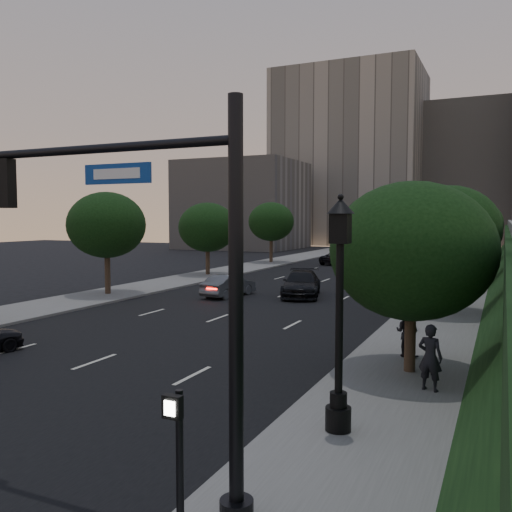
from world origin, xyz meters
The scene contains 24 objects.
road_surface centered at (0.00, 30.00, 0.01)m, with size 16.00×140.00×0.02m, color black.
sidewalk_right centered at (10.25, 30.00, 0.07)m, with size 4.50×140.00×0.15m, color slate.
sidewalk_left centered at (-10.25, 30.00, 0.07)m, with size 4.50×140.00×0.15m, color slate.
office_block_left centered at (-14.00, 92.00, 16.00)m, with size 26.00×20.00×32.00m, color gray.
office_block_mid centered at (6.00, 102.00, 13.00)m, with size 22.00×18.00×26.00m, color #9E9991.
office_block_filler centered at (-26.00, 70.00, 7.00)m, with size 18.00×16.00×14.00m, color #9E9991.
tree_right_a centered at (10.30, 8.00, 4.02)m, with size 5.20×5.20×6.24m.
tree_right_b centered at (10.30, 20.00, 4.52)m, with size 5.20×5.20×6.74m.
tree_right_c centered at (10.30, 33.00, 4.02)m, with size 5.20×5.20×6.24m.
tree_right_d centered at (10.30, 47.00, 4.52)m, with size 5.20×5.20×6.74m.
tree_right_e centered at (10.30, 62.00, 4.02)m, with size 5.20×5.20×6.24m.
tree_left_b centered at (-10.30, 18.00, 4.58)m, with size 5.00×5.00×6.71m.
tree_left_c centered at (-10.30, 31.00, 4.21)m, with size 5.00×5.00×6.34m.
tree_left_d centered at (-10.30, 45.00, 4.58)m, with size 5.00×5.00×6.71m.
traffic_signal_mast centered at (8.02, -2.02, 3.67)m, with size 5.68×0.56×7.00m.
street_lamp centered at (9.57, 2.32, 2.63)m, with size 0.64×0.64×5.62m.
pedestrian_signal centered at (8.56, -2.91, 1.57)m, with size 0.30×0.33×2.50m.
sedan_mid_left centered at (-3.02, 20.97, 0.71)m, with size 1.50×4.30×1.42m, color #54575C.
sedan_far_left centered at (-3.15, 46.62, 0.65)m, with size 2.17×4.70×1.31m, color black.
sedan_near_right centered at (1.21, 22.96, 0.82)m, with size 2.28×5.62×1.63m, color black.
sedan_far_right centered at (3.86, 33.47, 0.76)m, with size 1.78×4.44×1.51m, color #585C60.
pedestrian_a centered at (11.13, 6.22, 1.11)m, with size 0.70×0.46×1.92m, color black.
pedestrian_b centered at (9.93, 9.82, 1.02)m, with size 0.84×0.66×1.73m, color black.
pedestrian_c centered at (9.30, 14.74, 0.97)m, with size 0.96×0.40×1.63m, color black.
Camera 1 is at (12.95, -9.62, 5.10)m, focal length 38.00 mm.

